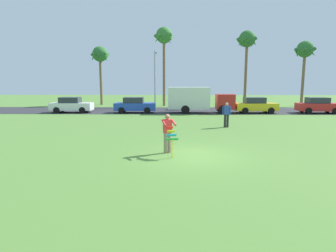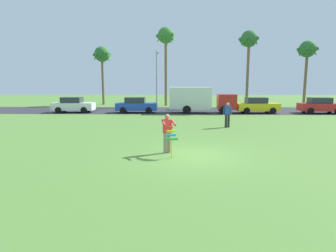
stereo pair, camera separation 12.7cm
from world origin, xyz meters
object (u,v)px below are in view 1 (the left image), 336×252
(person_walker_near, at_px, (227,114))
(palm_tree_far_left, at_px, (305,52))
(parked_car_white, at_px, (71,105))
(kite_held, at_px, (171,137))
(person_kite_flyer, at_px, (168,132))
(palm_tree_centre_far, at_px, (247,43))
(palm_tree_left_near, at_px, (100,57))
(parked_car_yellow, at_px, (255,105))
(parked_car_red, at_px, (318,106))
(parked_car_blue, at_px, (135,105))
(streetlight_pole, at_px, (155,75))
(parked_truck_red_cab, at_px, (197,99))
(palm_tree_right_near, at_px, (164,39))

(person_walker_near, bearing_deg, palm_tree_far_left, 54.01)
(palm_tree_far_left, bearing_deg, parked_car_white, -162.79)
(kite_held, relative_size, palm_tree_far_left, 0.15)
(person_kite_flyer, distance_m, palm_tree_centre_far, 27.87)
(parked_car_white, xyz_separation_m, palm_tree_far_left, (27.38, 8.48, 6.19))
(person_walker_near, bearing_deg, palm_tree_left_near, 124.72)
(palm_tree_centre_far, xyz_separation_m, person_walker_near, (-5.58, -17.82, -7.20))
(parked_car_yellow, relative_size, palm_tree_far_left, 0.51)
(parked_car_red, bearing_deg, parked_car_yellow, -179.98)
(parked_car_blue, distance_m, parked_car_red, 18.73)
(parked_car_blue, xyz_separation_m, parked_car_yellow, (12.37, -0.00, 0.00))
(person_kite_flyer, bearing_deg, streetlight_pole, 95.26)
(parked_car_yellow, height_order, palm_tree_far_left, palm_tree_far_left)
(parked_truck_red_cab, distance_m, palm_tree_right_near, 12.04)
(person_kite_flyer, relative_size, parked_car_yellow, 0.41)
(parked_car_white, xyz_separation_m, streetlight_pole, (8.23, 7.03, 3.22))
(person_kite_flyer, distance_m, kite_held, 0.71)
(palm_tree_right_near, height_order, palm_tree_centre_far, palm_tree_right_near)
(person_walker_near, bearing_deg, palm_tree_centre_far, 72.61)
(palm_tree_centre_far, height_order, streetlight_pole, palm_tree_centre_far)
(kite_held, distance_m, parked_truck_red_cab, 17.70)
(palm_tree_left_near, distance_m, person_walker_near, 25.14)
(kite_held, relative_size, palm_tree_left_near, 0.16)
(parked_truck_red_cab, xyz_separation_m, palm_tree_centre_far, (6.92, 8.35, 6.72))
(kite_held, relative_size, palm_tree_centre_far, 0.13)
(kite_held, distance_m, palm_tree_left_near, 30.52)
(person_kite_flyer, distance_m, parked_car_red, 22.51)
(parked_car_white, relative_size, person_walker_near, 2.45)
(person_kite_flyer, relative_size, kite_held, 1.37)
(palm_tree_left_near, relative_size, palm_tree_right_near, 0.79)
(parked_car_white, bearing_deg, person_walker_near, -33.45)
(parked_car_red, xyz_separation_m, palm_tree_far_left, (2.03, 8.48, 6.19))
(parked_car_white, bearing_deg, palm_tree_left_near, 87.84)
(parked_car_red, relative_size, person_walker_near, 2.46)
(parked_car_blue, bearing_deg, kite_held, -77.17)
(palm_tree_far_left, bearing_deg, palm_tree_centre_far, -178.97)
(person_kite_flyer, height_order, parked_truck_red_cab, parked_truck_red_cab)
(parked_car_yellow, bearing_deg, palm_tree_left_near, 150.21)
(palm_tree_right_near, xyz_separation_m, streetlight_pole, (-1.08, -1.85, -4.66))
(person_walker_near, bearing_deg, parked_car_yellow, 63.85)
(parked_car_white, bearing_deg, palm_tree_right_near, 43.65)
(palm_tree_right_near, distance_m, person_walker_near, 20.54)
(parked_truck_red_cab, xyz_separation_m, palm_tree_far_left, (14.38, 8.48, 5.55))
(kite_held, bearing_deg, palm_tree_left_near, 109.92)
(parked_truck_red_cab, distance_m, parked_car_yellow, 6.02)
(streetlight_pole, bearing_deg, parked_car_blue, -102.93)
(person_kite_flyer, height_order, palm_tree_far_left, palm_tree_far_left)
(parked_truck_red_cab, relative_size, parked_car_red, 1.58)
(parked_car_white, relative_size, streetlight_pole, 0.61)
(palm_tree_left_near, height_order, palm_tree_far_left, palm_tree_far_left)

